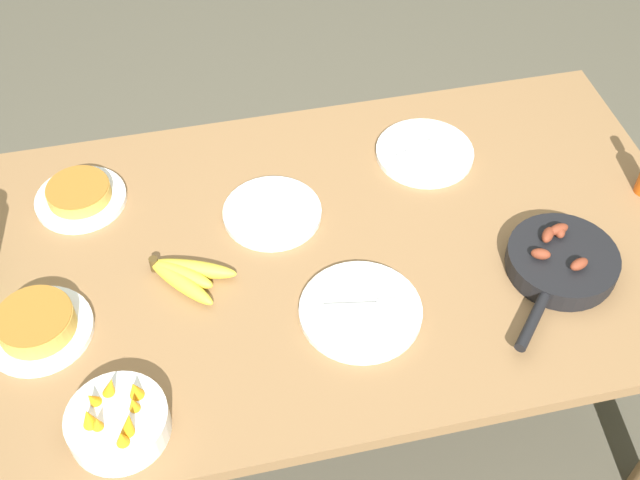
{
  "coord_description": "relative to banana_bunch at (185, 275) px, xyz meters",
  "views": [
    {
      "loc": [
        -0.26,
        -1.15,
        2.11
      ],
      "look_at": [
        0.0,
        0.0,
        0.76
      ],
      "focal_mm": 45.0,
      "sensor_mm": 36.0,
      "label": 1
    }
  ],
  "objects": [
    {
      "name": "ground_plane",
      "position": [
        0.31,
        0.02,
        -0.75
      ],
      "size": [
        14.0,
        14.0,
        0.0
      ],
      "primitive_type": "plane",
      "color": "#565142"
    },
    {
      "name": "dining_table",
      "position": [
        0.31,
        0.02,
        -0.11
      ],
      "size": [
        1.72,
        0.97,
        0.73
      ],
      "color": "olive",
      "rests_on": "ground_plane"
    },
    {
      "name": "banana_bunch",
      "position": [
        0.0,
        0.0,
        0.0
      ],
      "size": [
        0.2,
        0.17,
        0.04
      ],
      "color": "yellow",
      "rests_on": "dining_table"
    },
    {
      "name": "skillet",
      "position": [
        0.8,
        -0.15,
        0.01
      ],
      "size": [
        0.31,
        0.33,
        0.08
      ],
      "rotation": [
        0.0,
        0.0,
        3.98
      ],
      "color": "black",
      "rests_on": "dining_table"
    },
    {
      "name": "frittata_plate_center",
      "position": [
        -0.31,
        -0.07,
        0.01
      ],
      "size": [
        0.22,
        0.22,
        0.06
      ],
      "color": "white",
      "rests_on": "dining_table"
    },
    {
      "name": "frittata_plate_side",
      "position": [
        -0.22,
        0.29,
        0.0
      ],
      "size": [
        0.21,
        0.21,
        0.05
      ],
      "color": "white",
      "rests_on": "dining_table"
    },
    {
      "name": "empty_plate_near_front",
      "position": [
        0.63,
        0.27,
        -0.01
      ],
      "size": [
        0.24,
        0.24,
        0.02
      ],
      "color": "white",
      "rests_on": "dining_table"
    },
    {
      "name": "empty_plate_far_left",
      "position": [
        0.35,
        -0.17,
        -0.01
      ],
      "size": [
        0.26,
        0.26,
        0.02
      ],
      "color": "white",
      "rests_on": "dining_table"
    },
    {
      "name": "empty_plate_far_right",
      "position": [
        0.22,
        0.15,
        -0.01
      ],
      "size": [
        0.23,
        0.23,
        0.02
      ],
      "color": "white",
      "rests_on": "dining_table"
    },
    {
      "name": "fruit_bowl_mango",
      "position": [
        -0.16,
        -0.34,
        0.02
      ],
      "size": [
        0.19,
        0.19,
        0.11
      ],
      "color": "white",
      "rests_on": "dining_table"
    }
  ]
}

